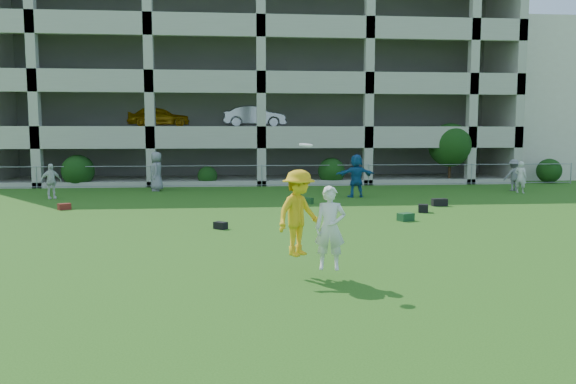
{
  "coord_description": "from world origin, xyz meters",
  "views": [
    {
      "loc": [
        -1.43,
        -11.85,
        3.0
      ],
      "look_at": [
        -0.04,
        3.0,
        1.4
      ],
      "focal_mm": 35.0,
      "sensor_mm": 36.0,
      "label": 1
    }
  ],
  "objects": [
    {
      "name": "bag_black_e",
      "position": [
        6.81,
        10.08,
        0.15
      ],
      "size": [
        0.6,
        0.3,
        0.3
      ],
      "primitive_type": "cube",
      "rotation": [
        0.0,
        0.0,
        -0.01
      ],
      "color": "black",
      "rests_on": "ground"
    },
    {
      "name": "bag_red_f",
      "position": [
        -8.06,
        10.4,
        0.12
      ],
      "size": [
        0.53,
        0.48,
        0.24
      ],
      "primitive_type": "cube",
      "rotation": [
        0.0,
        0.0,
        0.59
      ],
      "color": "maroon",
      "rests_on": "ground"
    },
    {
      "name": "bystander_c",
      "position": [
        -5.44,
        17.11,
        1.0
      ],
      "size": [
        0.74,
        1.04,
        1.99
      ],
      "primitive_type": "imported",
      "rotation": [
        0.0,
        0.0,
        -1.46
      ],
      "color": "gray",
      "rests_on": "ground"
    },
    {
      "name": "bystander_e",
      "position": [
        12.54,
        14.47,
        0.78
      ],
      "size": [
        0.66,
        0.67,
        1.56
      ],
      "primitive_type": "imported",
      "rotation": [
        0.0,
        0.0,
        2.32
      ],
      "color": "silver",
      "rests_on": "ground"
    },
    {
      "name": "fence",
      "position": [
        0.0,
        19.0,
        0.61
      ],
      "size": [
        36.06,
        0.06,
        1.2
      ],
      "color": "gray",
      "rests_on": "ground"
    },
    {
      "name": "bag_black_b",
      "position": [
        -1.91,
        5.47,
        0.11
      ],
      "size": [
        0.47,
        0.45,
        0.22
      ],
      "primitive_type": "cube",
      "rotation": [
        0.0,
        0.0,
        -0.68
      ],
      "color": "black",
      "rests_on": "ground"
    },
    {
      "name": "stucco_building",
      "position": [
        23.0,
        28.0,
        5.0
      ],
      "size": [
        16.0,
        14.0,
        10.0
      ],
      "primitive_type": "cube",
      "color": "beige",
      "rests_on": "ground"
    },
    {
      "name": "bystander_d",
      "position": [
        4.1,
        13.5,
        0.99
      ],
      "size": [
        1.89,
        0.75,
        1.99
      ],
      "primitive_type": "imported",
      "rotation": [
        0.0,
        0.0,
        3.23
      ],
      "color": "#1F5490",
      "rests_on": "ground"
    },
    {
      "name": "bag_green_c",
      "position": [
        4.3,
        6.51,
        0.13
      ],
      "size": [
        0.6,
        0.52,
        0.26
      ],
      "primitive_type": "cube",
      "rotation": [
        0.0,
        0.0,
        0.42
      ],
      "color": "#163C1C",
      "rests_on": "ground"
    },
    {
      "name": "parking_garage",
      "position": [
        -0.01,
        27.7,
        6.01
      ],
      "size": [
        30.0,
        14.0,
        12.0
      ],
      "color": "#9E998C",
      "rests_on": "ground"
    },
    {
      "name": "ground",
      "position": [
        0.0,
        0.0,
        0.0
      ],
      "size": [
        100.0,
        100.0,
        0.0
      ],
      "primitive_type": "plane",
      "color": "#235114",
      "rests_on": "ground"
    },
    {
      "name": "shrub_row",
      "position": [
        4.59,
        19.7,
        1.51
      ],
      "size": [
        34.38,
        2.52,
        3.5
      ],
      "color": "#163D11",
      "rests_on": "ground"
    },
    {
      "name": "frisbee_contest",
      "position": [
        0.01,
        -0.53,
        1.27
      ],
      "size": [
        1.61,
        1.26,
        2.58
      ],
      "color": "#EEB115",
      "rests_on": "ground"
    },
    {
      "name": "bag_green_g",
      "position": [
        1.53,
        11.29,
        0.12
      ],
      "size": [
        0.58,
        0.51,
        0.25
      ],
      "primitive_type": "cube",
      "rotation": [
        0.0,
        0.0,
        -0.52
      ],
      "color": "#153C1C",
      "rests_on": "ground"
    },
    {
      "name": "bystander_b",
      "position": [
        -9.7,
        14.1,
        0.79
      ],
      "size": [
        0.99,
        0.82,
        1.59
      ],
      "primitive_type": "imported",
      "rotation": [
        0.0,
        0.0,
        0.57
      ],
      "color": "silver",
      "rests_on": "ground"
    },
    {
      "name": "bystander_f",
      "position": [
        12.68,
        15.44,
        0.8
      ],
      "size": [
        1.09,
        0.69,
        1.61
      ],
      "primitive_type": "imported",
      "rotation": [
        0.0,
        0.0,
        3.23
      ],
      "color": "slate",
      "rests_on": "ground"
    },
    {
      "name": "crate_d",
      "position": [
        5.55,
        8.39,
        0.15
      ],
      "size": [
        0.44,
        0.44,
        0.3
      ],
      "primitive_type": "cube",
      "rotation": [
        0.0,
        0.0,
        -0.29
      ],
      "color": "black",
      "rests_on": "ground"
    }
  ]
}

